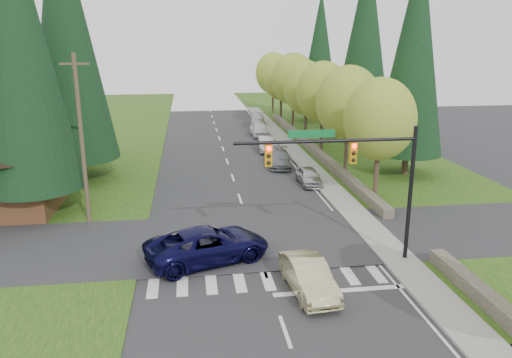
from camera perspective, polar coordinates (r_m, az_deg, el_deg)
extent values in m
plane|color=#28282B|center=(20.70, 2.80, -15.52)|extent=(120.00, 120.00, 0.00)
cube|color=#234312|center=(42.18, 15.33, 0.47)|extent=(14.00, 110.00, 0.06)
cube|color=#234312|center=(40.05, -21.40, -0.87)|extent=(14.00, 110.00, 0.06)
cube|color=#28282B|center=(27.75, -0.22, -7.01)|extent=(120.00, 8.00, 0.10)
cube|color=gray|center=(42.06, 6.60, 0.95)|extent=(1.80, 80.00, 0.13)
cube|color=gray|center=(41.86, 5.48, 0.91)|extent=(0.20, 80.00, 0.13)
cube|color=#4C4438|center=(49.95, 6.26, 3.65)|extent=(0.70, 40.00, 0.70)
cylinder|color=black|center=(25.37, 17.20, -1.79)|extent=(0.20, 0.20, 6.80)
cylinder|color=black|center=(23.20, 8.05, 4.32)|extent=(8.60, 0.16, 0.16)
cube|color=#0C662D|center=(23.00, 6.37, 5.16)|extent=(2.20, 0.04, 0.35)
cube|color=#BF8C0C|center=(23.70, 11.03, 2.94)|extent=(0.32, 0.24, 1.00)
sphere|color=#FF0C05|center=(23.50, 11.18, 3.70)|extent=(0.22, 0.22, 0.22)
cube|color=#BF8C0C|center=(22.75, 1.42, 2.69)|extent=(0.32, 0.24, 1.00)
sphere|color=#FF0C05|center=(22.54, 1.49, 3.48)|extent=(0.22, 0.22, 0.22)
cube|color=#4C2D19|center=(35.60, -26.56, -0.83)|extent=(6.00, 6.00, 3.20)
cube|color=black|center=(35.15, -26.95, 2.22)|extent=(6.60, 6.60, 0.70)
cone|color=black|center=(34.95, -27.16, 3.89)|extent=(8.40, 8.40, 1.60)
cylinder|color=#473828|center=(30.55, -19.28, 4.04)|extent=(0.24, 0.24, 10.00)
cube|color=#473828|center=(30.04, -20.04, 12.28)|extent=(1.60, 0.10, 0.12)
cylinder|color=#38281C|center=(34.81, 13.62, 1.41)|extent=(0.32, 0.32, 4.76)
ellipsoid|color=olive|center=(34.18, 13.97, 6.66)|extent=(4.80, 4.80, 5.52)
cylinder|color=#38281C|center=(41.24, 10.29, 3.92)|extent=(0.32, 0.32, 4.93)
ellipsoid|color=olive|center=(40.71, 10.52, 8.53)|extent=(5.20, 5.20, 5.98)
cylinder|color=#38281C|center=(47.76, 7.50, 5.71)|extent=(0.32, 0.32, 5.04)
ellipsoid|color=olive|center=(47.30, 7.65, 9.79)|extent=(5.00, 5.00, 5.75)
cylinder|color=#38281C|center=(54.50, 5.68, 6.88)|extent=(0.32, 0.32, 4.82)
ellipsoid|color=olive|center=(54.09, 5.78, 10.30)|extent=(5.00, 5.00, 5.75)
cylinder|color=#38281C|center=(61.25, 4.26, 8.05)|extent=(0.32, 0.32, 5.15)
ellipsoid|color=olive|center=(60.89, 4.33, 11.31)|extent=(5.40, 5.40, 6.21)
cylinder|color=#38281C|center=(68.05, 2.87, 8.65)|extent=(0.32, 0.32, 4.70)
ellipsoid|color=olive|center=(67.73, 2.90, 11.33)|extent=(4.80, 4.80, 5.52)
cylinder|color=#38281C|center=(74.89, 1.95, 9.42)|extent=(0.32, 0.32, 4.98)
ellipsoid|color=olive|center=(74.60, 1.98, 12.00)|extent=(5.20, 5.20, 5.98)
cylinder|color=#38281C|center=(34.24, -23.79, -2.16)|extent=(0.50, 0.50, 2.00)
cone|color=black|center=(32.82, -25.72, 14.37)|extent=(6.12, 6.12, 18.00)
cylinder|color=#38281C|center=(38.81, -26.50, -0.48)|extent=(0.50, 0.50, 2.00)
cylinder|color=#38281C|center=(41.47, -19.57, 1.24)|extent=(0.50, 0.50, 2.00)
cone|color=black|center=(40.31, -20.96, 15.56)|extent=(6.46, 6.46, 19.00)
cylinder|color=#38281C|center=(47.61, -20.54, 2.94)|extent=(0.50, 0.50, 2.00)
cone|color=black|center=(46.61, -21.66, 14.15)|extent=(5.78, 5.78, 17.00)
cylinder|color=#38281C|center=(42.34, 16.67, 1.78)|extent=(0.50, 0.50, 2.00)
cone|color=black|center=(41.22, 17.65, 13.73)|extent=(5.44, 5.44, 16.00)
cylinder|color=#38281C|center=(55.42, 11.75, 5.30)|extent=(0.50, 0.50, 2.00)
cone|color=black|center=(54.55, 12.34, 15.47)|extent=(6.12, 6.12, 18.00)
cylinder|color=#38281C|center=(68.34, 7.08, 7.44)|extent=(0.50, 0.50, 2.00)
cone|color=black|center=(67.65, 7.32, 14.41)|extent=(5.10, 5.10, 15.00)
imported|color=#C9BF86|center=(22.28, 6.01, -11.03)|extent=(1.96, 4.56, 1.46)
imported|color=#0B0A35|center=(25.09, -5.52, -7.51)|extent=(6.80, 4.76, 1.72)
imported|color=#ADAEB2|center=(38.18, 6.08, 0.33)|extent=(1.53, 3.79, 1.29)
imported|color=slate|center=(43.39, 2.73, 2.33)|extent=(2.50, 4.91, 1.36)
imported|color=silver|center=(49.40, 1.19, 4.02)|extent=(1.81, 4.33, 1.39)
imported|color=white|center=(57.07, 0.41, 5.70)|extent=(1.86, 4.57, 1.55)
imported|color=#BBBBC1|center=(64.90, 0.26, 6.80)|extent=(2.38, 4.65, 1.29)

